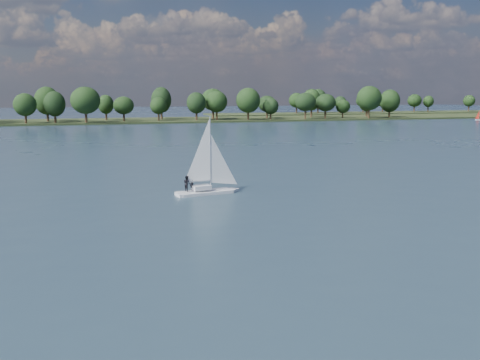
% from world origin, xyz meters
% --- Properties ---
extents(ground, '(700.00, 700.00, 0.00)m').
position_xyz_m(ground, '(0.00, 100.00, 0.00)').
color(ground, '#233342').
rests_on(ground, ground).
extents(far_shore, '(660.00, 40.00, 1.50)m').
position_xyz_m(far_shore, '(0.00, 212.00, 0.00)').
color(far_shore, black).
rests_on(far_shore, ground).
extents(far_shore_back, '(220.00, 30.00, 1.40)m').
position_xyz_m(far_shore_back, '(160.00, 260.00, 0.00)').
color(far_shore_back, black).
rests_on(far_shore_back, ground).
extents(sailboat, '(7.80, 3.44, 9.93)m').
position_xyz_m(sailboat, '(-3.47, 41.07, 2.77)').
color(sailboat, silver).
rests_on(sailboat, ground).
extents(dinghy_orange, '(3.31, 2.17, 4.93)m').
position_xyz_m(dinghy_orange, '(155.73, 179.16, 1.17)').
color(dinghy_orange, white).
rests_on(dinghy_orange, ground).
extents(treeline, '(562.68, 73.93, 17.80)m').
position_xyz_m(treeline, '(-14.32, 208.28, 8.03)').
color(treeline, black).
rests_on(treeline, ground).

